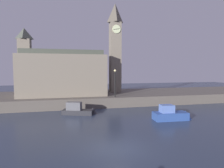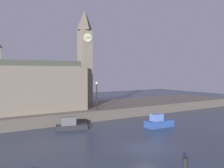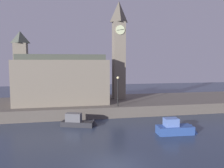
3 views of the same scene
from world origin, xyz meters
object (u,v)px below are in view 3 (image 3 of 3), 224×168
(clock_tower, at_px, (119,49))
(streetlamp, at_px, (118,88))
(parliament_hall, at_px, (60,79))
(boat_barge_dark, at_px, (80,122))
(boat_tour_blue, at_px, (178,128))

(clock_tower, relative_size, streetlamp, 3.83)
(clock_tower, distance_m, streetlamp, 8.76)
(parliament_hall, bearing_deg, boat_barge_dark, -73.00)
(clock_tower, distance_m, parliament_hall, 10.74)
(clock_tower, height_order, parliament_hall, clock_tower)
(clock_tower, distance_m, boat_barge_dark, 15.31)
(parliament_hall, xyz_separation_m, boat_tour_blue, (12.48, -12.85, -4.45))
(boat_tour_blue, relative_size, boat_barge_dark, 0.98)
(streetlamp, xyz_separation_m, boat_tour_blue, (4.66, -8.46, -3.48))
(clock_tower, xyz_separation_m, parliament_hall, (-9.43, -2.12, -4.67))
(parliament_hall, bearing_deg, clock_tower, 12.67)
(clock_tower, height_order, streetlamp, clock_tower)
(streetlamp, distance_m, boat_barge_dark, 7.36)
(clock_tower, height_order, boat_tour_blue, clock_tower)
(boat_tour_blue, bearing_deg, parliament_hall, 134.16)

